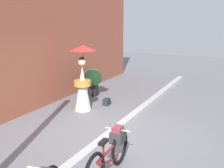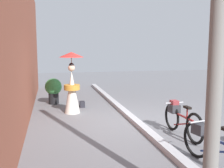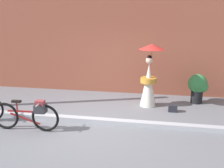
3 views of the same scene
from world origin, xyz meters
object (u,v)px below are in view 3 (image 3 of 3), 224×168
at_px(person_with_parasol, 149,76).
at_px(bicycle_near_officer, 28,114).
at_px(backpack_on_pavement, 173,108).
at_px(potted_plant_by_door, 198,86).

bearing_deg(person_with_parasol, bicycle_near_officer, -140.34).
relative_size(bicycle_near_officer, backpack_on_pavement, 6.76).
height_order(bicycle_near_officer, potted_plant_by_door, potted_plant_by_door).
height_order(bicycle_near_officer, backpack_on_pavement, bicycle_near_officer).
bearing_deg(backpack_on_pavement, potted_plant_by_door, 49.56).
height_order(bicycle_near_officer, person_with_parasol, person_with_parasol).
distance_m(potted_plant_by_door, backpack_on_pavement, 1.31).
relative_size(bicycle_near_officer, potted_plant_by_door, 1.81).
bearing_deg(person_with_parasol, backpack_on_pavement, -29.03).
xyz_separation_m(potted_plant_by_door, backpack_on_pavement, (-0.80, -0.94, -0.44)).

